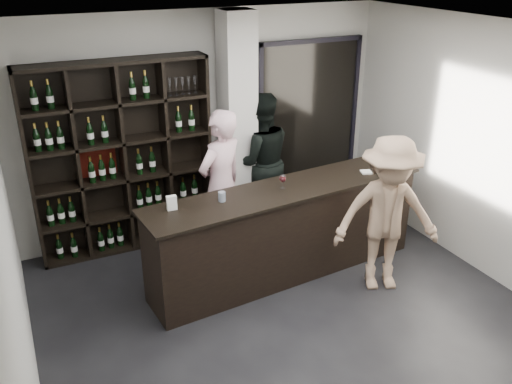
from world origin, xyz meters
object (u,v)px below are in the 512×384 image
taster_black (260,161)px  customer (387,215)px  wine_shelf (123,159)px  taster_pink (221,185)px  tasting_counter (286,232)px

taster_black → customer: taster_black is taller
wine_shelf → taster_black: (1.79, -0.17, -0.26)m
taster_pink → customer: bearing=108.6°
taster_pink → customer: 1.99m
taster_black → customer: bearing=114.7°
tasting_counter → taster_black: taster_black is taller
tasting_counter → taster_pink: 0.98m
taster_black → customer: (0.58, -2.00, -0.04)m
tasting_counter → customer: customer is taller
tasting_counter → customer: 1.16m
wine_shelf → tasting_counter: size_ratio=0.71×
taster_pink → tasting_counter: bearing=99.0°
wine_shelf → taster_black: bearing=-5.3°
wine_shelf → tasting_counter: wine_shelf is taller
taster_pink → taster_black: (0.79, 0.55, -0.01)m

